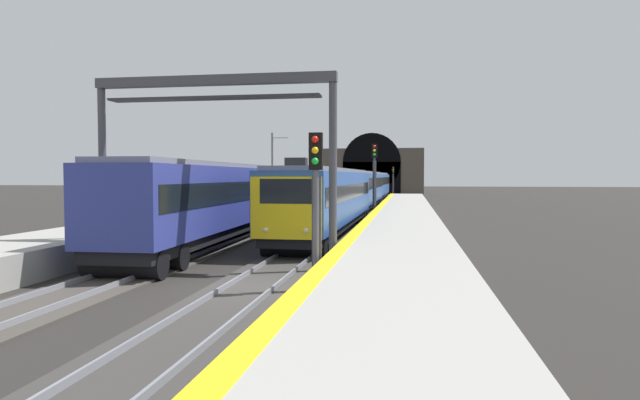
# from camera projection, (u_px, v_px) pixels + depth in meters

# --- Properties ---
(ground_plane) EXTENTS (320.00, 320.00, 0.00)m
(ground_plane) POSITION_uv_depth(u_px,v_px,m) (254.00, 289.00, 16.07)
(ground_plane) COLOR #282623
(platform_right) EXTENTS (112.00, 4.06, 1.03)m
(platform_right) POSITION_uv_depth(u_px,v_px,m) (395.00, 276.00, 15.38)
(platform_right) COLOR #9E9B93
(platform_right) RESTS_ON ground_plane
(platform_right_edge_strip) EXTENTS (112.00, 0.50, 0.01)m
(platform_right_edge_strip) POSITION_uv_depth(u_px,v_px,m) (333.00, 256.00, 15.64)
(platform_right_edge_strip) COLOR yellow
(platform_right_edge_strip) RESTS_ON platform_right
(track_main_line) EXTENTS (160.00, 2.77, 0.21)m
(track_main_line) POSITION_uv_depth(u_px,v_px,m) (254.00, 287.00, 16.07)
(track_main_line) COLOR #383533
(track_main_line) RESTS_ON ground_plane
(track_adjacent_line) EXTENTS (160.00, 2.76, 0.21)m
(track_adjacent_line) POSITION_uv_depth(u_px,v_px,m) (105.00, 282.00, 16.84)
(track_adjacent_line) COLOR #423D38
(track_adjacent_line) RESTS_ON ground_plane
(train_main_approaching) EXTENTS (61.56, 3.15, 3.74)m
(train_main_approaching) POSITION_uv_depth(u_px,v_px,m) (361.00, 188.00, 51.18)
(train_main_approaching) COLOR #264C99
(train_main_approaching) RESTS_ON ground_plane
(train_adjacent_platform) EXTENTS (38.64, 3.40, 4.84)m
(train_adjacent_platform) POSITION_uv_depth(u_px,v_px,m) (265.00, 192.00, 35.47)
(train_adjacent_platform) COLOR navy
(train_adjacent_platform) RESTS_ON ground_plane
(railway_signal_near) EXTENTS (0.39, 0.38, 4.56)m
(railway_signal_near) POSITION_uv_depth(u_px,v_px,m) (316.00, 195.00, 15.37)
(railway_signal_near) COLOR #4C4C54
(railway_signal_near) RESTS_ON ground_plane
(railway_signal_mid) EXTENTS (0.39, 0.38, 5.76)m
(railway_signal_mid) POSITION_uv_depth(u_px,v_px,m) (374.00, 174.00, 41.09)
(railway_signal_mid) COLOR #38383D
(railway_signal_mid) RESTS_ON ground_plane
(railway_signal_far) EXTENTS (0.39, 0.38, 4.87)m
(railway_signal_far) POSITION_uv_depth(u_px,v_px,m) (393.00, 178.00, 89.20)
(railway_signal_far) COLOR #38383D
(railway_signal_far) RESTS_ON ground_plane
(overhead_signal_gantry) EXTENTS (0.70, 8.90, 6.90)m
(overhead_signal_gantry) POSITION_uv_depth(u_px,v_px,m) (213.00, 122.00, 19.34)
(overhead_signal_gantry) COLOR #3F3F47
(overhead_signal_gantry) RESTS_ON ground_plane
(tunnel_portal) EXTENTS (2.47, 19.13, 11.28)m
(tunnel_portal) POSITION_uv_depth(u_px,v_px,m) (372.00, 171.00, 101.68)
(tunnel_portal) COLOR #51473D
(tunnel_portal) RESTS_ON ground_plane
(catenary_mast_near) EXTENTS (0.22, 2.02, 8.38)m
(catenary_mast_near) POSITION_uv_depth(u_px,v_px,m) (273.00, 168.00, 63.72)
(catenary_mast_near) COLOR #595B60
(catenary_mast_near) RESTS_ON ground_plane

